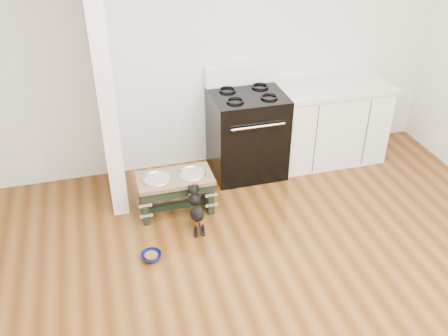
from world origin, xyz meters
TOP-DOWN VIEW (x-y plane):
  - ground at (0.00, 0.00)m, footprint 5.00×5.00m
  - room_shell at (0.00, 0.00)m, footprint 5.00×5.00m
  - partition_wall at (-1.18, 2.10)m, footprint 0.15×0.80m
  - oven_range at (0.25, 2.16)m, footprint 0.76×0.69m
  - cabinet_run at (1.23, 2.18)m, footprint 1.24×0.64m
  - dog_feeder at (-0.64, 1.62)m, footprint 0.72×0.39m
  - puppy at (-0.51, 1.29)m, footprint 0.13×0.37m
  - floor_bowl at (-0.99, 0.99)m, footprint 0.23×0.23m

SIDE VIEW (x-z plane):
  - ground at x=0.00m, z-range 0.00..0.00m
  - floor_bowl at x=-0.99m, z-range 0.00..0.06m
  - puppy at x=-0.51m, z-range 0.02..0.46m
  - dog_feeder at x=-0.64m, z-range 0.08..0.49m
  - cabinet_run at x=1.23m, z-range 0.00..0.91m
  - oven_range at x=0.25m, z-range -0.09..1.05m
  - partition_wall at x=-1.18m, z-range 0.00..2.70m
  - room_shell at x=0.00m, z-range -0.88..4.12m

